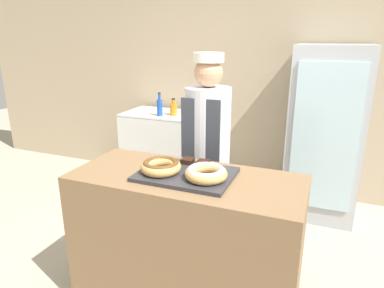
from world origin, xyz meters
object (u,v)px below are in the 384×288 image
at_px(bottle_blue, 160,107).
at_px(bottle_orange, 174,109).
at_px(serving_tray, 186,174).
at_px(beverage_fridge, 325,133).
at_px(chest_freezer, 167,150).
at_px(brownie_back_right, 203,163).
at_px(brownie_back_left, 188,161).
at_px(donut_chocolate_glaze, 161,166).
at_px(baker_person, 207,153).
at_px(donut_light_glaze, 206,173).

bearing_deg(bottle_blue, bottle_orange, 32.20).
xyz_separation_m(serving_tray, beverage_fridge, (0.77, 1.73, -0.10)).
bearing_deg(chest_freezer, brownie_back_right, -56.47).
height_order(brownie_back_left, brownie_back_right, same).
height_order(donut_chocolate_glaze, bottle_orange, bottle_orange).
relative_size(brownie_back_left, baker_person, 0.05).
bearing_deg(bottle_orange, beverage_fridge, 2.37).
xyz_separation_m(brownie_back_left, beverage_fridge, (0.83, 1.57, -0.13)).
bearing_deg(serving_tray, brownie_back_right, 70.94).
bearing_deg(donut_light_glaze, donut_chocolate_glaze, 180.00).
relative_size(beverage_fridge, bottle_blue, 6.47).
relative_size(serving_tray, chest_freezer, 0.59).
bearing_deg(beverage_fridge, bottle_blue, -175.09).
bearing_deg(baker_person, brownie_back_right, -73.66).
height_order(brownie_back_left, bottle_orange, bottle_orange).
height_order(donut_chocolate_glaze, chest_freezer, donut_chocolate_glaze).
distance_m(beverage_fridge, chest_freezer, 1.81).
xyz_separation_m(serving_tray, brownie_back_right, (0.05, 0.16, 0.03)).
bearing_deg(brownie_back_right, bottle_orange, 121.13).
bearing_deg(brownie_back_right, beverage_fridge, 65.41).
distance_m(brownie_back_left, chest_freezer, 1.91).
bearing_deg(beverage_fridge, bottle_orange, -177.63).
xyz_separation_m(baker_person, beverage_fridge, (0.86, 1.09, -0.03)).
height_order(serving_tray, beverage_fridge, beverage_fridge).
bearing_deg(beverage_fridge, baker_person, -128.15).
distance_m(serving_tray, brownie_back_left, 0.17).
relative_size(serving_tray, bottle_blue, 2.19).
distance_m(donut_light_glaze, bottle_orange, 1.98).
bearing_deg(bottle_blue, baker_person, -46.28).
bearing_deg(chest_freezer, beverage_fridge, -0.22).
relative_size(donut_light_glaze, bottle_blue, 0.95).
xyz_separation_m(serving_tray, donut_light_glaze, (0.15, -0.05, 0.05)).
bearing_deg(donut_light_glaze, brownie_back_left, 134.70).
bearing_deg(baker_person, donut_chocolate_glaze, -95.27).
bearing_deg(brownie_back_left, donut_chocolate_glaze, -114.60).
height_order(chest_freezer, bottle_blue, bottle_blue).
xyz_separation_m(donut_light_glaze, bottle_orange, (-1.00, 1.71, -0.02)).
height_order(serving_tray, baker_person, baker_person).
bearing_deg(brownie_back_left, beverage_fridge, 62.21).
distance_m(serving_tray, beverage_fridge, 1.90).
bearing_deg(donut_light_glaze, beverage_fridge, 70.62).
distance_m(serving_tray, brownie_back_right, 0.17).
relative_size(baker_person, bottle_orange, 8.52).
bearing_deg(beverage_fridge, donut_chocolate_glaze, -117.43).
bearing_deg(donut_light_glaze, chest_freezer, 122.58).
xyz_separation_m(baker_person, chest_freezer, (-0.91, 1.10, -0.42)).
distance_m(serving_tray, donut_chocolate_glaze, 0.16).
xyz_separation_m(brownie_back_right, bottle_orange, (-0.91, 1.50, 0.01)).
bearing_deg(bottle_orange, chest_freezer, 151.70).
distance_m(brownie_back_left, bottle_orange, 1.70).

